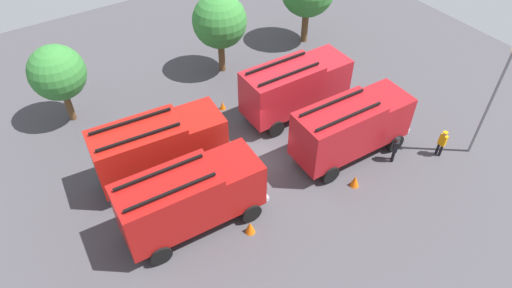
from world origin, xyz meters
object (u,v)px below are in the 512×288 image
at_px(fire_truck_3, 295,86).
at_px(firefighter_1, 442,142).
at_px(fire_truck_1, 351,126).
at_px(fire_truck_0, 190,197).
at_px(lamppost, 494,96).
at_px(tree_1, 220,21).
at_px(firefighter_0, 395,148).
at_px(traffic_cone_0, 355,181).
at_px(traffic_cone_1, 223,105).
at_px(fire_truck_2, 159,146).
at_px(tree_0, 57,73).
at_px(traffic_cone_2, 250,227).

xyz_separation_m(fire_truck_3, firefighter_1, (4.82, -7.86, -1.15)).
height_order(fire_truck_1, firefighter_1, fire_truck_1).
relative_size(fire_truck_0, lamppost, 1.03).
distance_m(fire_truck_1, tree_1, 11.99).
bearing_deg(fire_truck_1, firefighter_1, -32.48).
distance_m(fire_truck_3, firefighter_0, 7.17).
height_order(traffic_cone_0, traffic_cone_1, traffic_cone_0).
height_order(traffic_cone_0, lamppost, lamppost).
distance_m(fire_truck_0, fire_truck_2, 4.09).
height_order(fire_truck_0, tree_0, tree_0).
height_order(firefighter_1, tree_1, tree_1).
height_order(fire_truck_1, traffic_cone_0, fire_truck_1).
height_order(fire_truck_1, firefighter_0, fire_truck_1).
xyz_separation_m(fire_truck_1, fire_truck_2, (-9.75, 4.42, 0.00)).
xyz_separation_m(tree_1, traffic_cone_1, (-2.29, -4.01, -3.64)).
bearing_deg(firefighter_0, lamppost, 26.68).
bearing_deg(tree_0, fire_truck_2, -69.37).
height_order(tree_0, traffic_cone_2, tree_0).
bearing_deg(traffic_cone_1, fire_truck_2, -149.93).
relative_size(firefighter_1, tree_1, 0.30).
distance_m(fire_truck_0, traffic_cone_0, 9.17).
relative_size(tree_0, traffic_cone_1, 9.34).
bearing_deg(fire_truck_3, traffic_cone_1, 142.50).
bearing_deg(fire_truck_3, traffic_cone_0, -97.70).
distance_m(fire_truck_3, traffic_cone_0, 7.28).
distance_m(fire_truck_0, firefighter_1, 14.91).
xyz_separation_m(fire_truck_2, traffic_cone_2, (1.91, -6.05, -1.78)).
xyz_separation_m(firefighter_0, tree_0, (-14.55, 14.04, 2.54)).
bearing_deg(traffic_cone_2, fire_truck_0, 137.40).
bearing_deg(firefighter_0, fire_truck_1, -174.63).
xyz_separation_m(fire_truck_0, traffic_cone_0, (8.64, -2.49, -1.79)).
height_order(fire_truck_0, fire_truck_3, same).
bearing_deg(fire_truck_0, traffic_cone_2, -39.98).
bearing_deg(tree_0, firefighter_1, -41.50).
xyz_separation_m(firefighter_1, traffic_cone_0, (-5.83, 0.88, -0.64)).
bearing_deg(lamppost, firefighter_0, 156.18).
relative_size(fire_truck_3, firefighter_1, 4.08).
bearing_deg(traffic_cone_2, fire_truck_1, 11.74).
xyz_separation_m(fire_truck_2, firefighter_0, (11.63, -6.31, -1.17)).
xyz_separation_m(traffic_cone_1, traffic_cone_2, (-3.81, -9.35, 0.09)).
xyz_separation_m(fire_truck_0, traffic_cone_1, (5.94, 7.39, -1.87)).
distance_m(firefighter_0, tree_0, 20.38).
height_order(fire_truck_1, tree_0, tree_0).
distance_m(traffic_cone_1, lamppost, 16.00).
bearing_deg(traffic_cone_0, traffic_cone_2, 175.36).
distance_m(traffic_cone_1, traffic_cone_2, 10.10).
bearing_deg(lamppost, fire_truck_3, 127.45).
bearing_deg(fire_truck_1, fire_truck_2, 157.15).
bearing_deg(traffic_cone_0, fire_truck_1, 58.34).
relative_size(fire_truck_2, fire_truck_3, 1.02).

